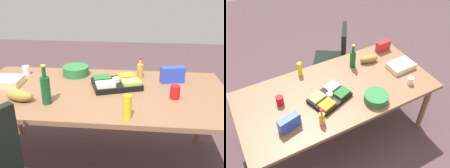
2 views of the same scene
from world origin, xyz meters
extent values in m
plane|color=#4E383B|center=(0.00, 0.00, 0.00)|extent=(10.00, 10.00, 0.00)
cube|color=brown|center=(0.00, 0.00, 0.77)|extent=(2.25, 1.08, 0.04)
cylinder|color=brown|center=(-1.04, -0.45, 0.38)|extent=(0.07, 0.07, 0.75)
cylinder|color=brown|center=(1.04, -0.45, 0.38)|extent=(0.07, 0.07, 0.75)
cube|color=black|center=(-0.14, -0.10, 0.82)|extent=(0.49, 0.42, 0.05)
cube|color=orange|center=(-0.23, -0.21, 0.86)|extent=(0.19, 0.16, 0.03)
cube|color=#26622C|center=(-0.01, -0.13, 0.86)|extent=(0.19, 0.16, 0.03)
cube|color=#97CA54|center=(-0.28, -0.07, 0.86)|extent=(0.19, 0.16, 0.03)
cube|color=silver|center=(-0.06, 0.01, 0.86)|extent=(0.19, 0.16, 0.03)
cylinder|color=white|center=(-0.14, -0.10, 0.86)|extent=(0.09, 0.09, 0.04)
cylinder|color=red|center=(-0.64, 0.09, 0.85)|extent=(0.09, 0.09, 0.11)
cube|color=#2943B8|center=(-0.66, -0.26, 0.87)|extent=(0.23, 0.13, 0.15)
cylinder|color=#144B23|center=(0.38, 0.28, 0.90)|extent=(0.08, 0.08, 0.22)
cylinder|color=#144B23|center=(0.38, 0.28, 1.06)|extent=(0.03, 0.03, 0.09)
cylinder|color=gold|center=(0.38, 0.28, 1.11)|extent=(0.04, 0.04, 0.01)
cylinder|color=white|center=(0.80, -0.32, 0.84)|extent=(0.08, 0.08, 0.09)
cube|color=beige|center=(0.89, -0.04, 0.83)|extent=(0.33, 0.23, 0.07)
cylinder|color=#2B6C37|center=(0.29, -0.36, 0.84)|extent=(0.31, 0.31, 0.09)
cylinder|color=gold|center=(-0.36, -0.35, 0.86)|extent=(0.07, 0.07, 0.14)
cylinder|color=gold|center=(-0.36, -0.35, 0.96)|extent=(0.03, 0.03, 0.05)
cylinder|color=red|center=(-0.36, -0.35, 0.99)|extent=(0.04, 0.04, 0.01)
cylinder|color=yellow|center=(-0.26, 0.44, 0.88)|extent=(0.07, 0.07, 0.18)
ellipsoid|color=olive|center=(0.61, 0.26, 0.84)|extent=(0.26, 0.16, 0.10)
camera|label=1|loc=(-0.30, 2.00, 1.72)|focal=40.49mm
camera|label=2|loc=(-0.95, -1.76, 2.72)|focal=39.02mm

